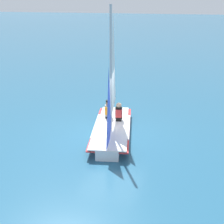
# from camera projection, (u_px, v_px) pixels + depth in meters

# --- Properties ---
(ground_plane) EXTENTS (260.00, 260.00, 0.00)m
(ground_plane) POSITION_uv_depth(u_px,v_px,m) (112.00, 134.00, 11.57)
(ground_plane) COLOR #235675
(sailboat_main) EXTENTS (2.56, 4.50, 5.02)m
(sailboat_main) POSITION_uv_depth(u_px,v_px,m) (112.00, 118.00, 11.34)
(sailboat_main) COLOR silver
(sailboat_main) RESTS_ON ground_plane
(sailor_helm) EXTENTS (0.37, 0.40, 1.16)m
(sailor_helm) POSITION_uv_depth(u_px,v_px,m) (119.00, 115.00, 11.87)
(sailor_helm) COLOR black
(sailor_helm) RESTS_ON ground_plane
(sailor_crew) EXTENTS (0.37, 0.40, 1.16)m
(sailor_crew) POSITION_uv_depth(u_px,v_px,m) (108.00, 112.00, 12.15)
(sailor_crew) COLOR black
(sailor_crew) RESTS_ON ground_plane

